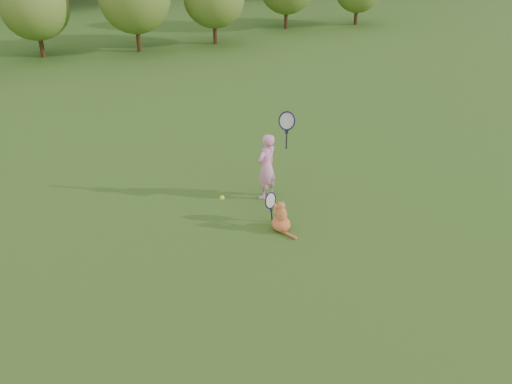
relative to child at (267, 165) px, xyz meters
name	(u,v)px	position (x,y,z in m)	size (l,w,h in m)	color
ground	(268,263)	(-0.87, -1.76, -0.60)	(100.00, 100.00, 0.00)	#284C15
shrub_row	(79,9)	(-0.87, 11.24, 0.80)	(28.00, 3.00, 2.80)	#536F22
child	(267,165)	(0.00, 0.00, 0.00)	(0.68, 0.47, 1.71)	pink
cat	(281,215)	(-0.29, -1.04, -0.35)	(0.38, 0.64, 0.67)	#BF5D24
tennis_ball	(222,198)	(-1.56, -1.83, 0.63)	(0.06, 0.06, 0.06)	#B7D919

